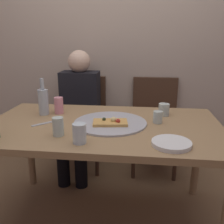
% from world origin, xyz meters
% --- Properties ---
extents(ground_plane, '(8.00, 8.00, 0.00)m').
position_xyz_m(ground_plane, '(0.00, 0.00, 0.00)').
color(ground_plane, brown).
extents(back_wall, '(6.00, 0.10, 2.60)m').
position_xyz_m(back_wall, '(0.00, 1.05, 1.30)').
color(back_wall, '#BCA893').
rests_on(back_wall, ground_plane).
extents(dining_table, '(1.55, 0.90, 0.74)m').
position_xyz_m(dining_table, '(0.00, 0.00, 0.66)').
color(dining_table, '#99754C').
rests_on(dining_table, ground_plane).
extents(pizza_tray, '(0.48, 0.48, 0.01)m').
position_xyz_m(pizza_tray, '(0.05, 0.01, 0.74)').
color(pizza_tray, '#ADADB2').
rests_on(pizza_tray, dining_table).
extents(pizza_slice_last, '(0.24, 0.16, 0.05)m').
position_xyz_m(pizza_slice_last, '(0.05, -0.03, 0.76)').
color(pizza_slice_last, tan).
rests_on(pizza_slice_last, pizza_tray).
extents(wine_bottle, '(0.07, 0.07, 0.27)m').
position_xyz_m(wine_bottle, '(-0.46, 0.16, 0.84)').
color(wine_bottle, '#B2BCC1').
rests_on(wine_bottle, dining_table).
extents(tumbler_near, '(0.07, 0.07, 0.11)m').
position_xyz_m(tumbler_near, '(-0.08, -0.32, 0.79)').
color(tumbler_near, silver).
rests_on(tumbler_near, dining_table).
extents(tumbler_far, '(0.06, 0.06, 0.11)m').
position_xyz_m(tumbler_far, '(-0.23, -0.23, 0.79)').
color(tumbler_far, '#B7C6BC').
rests_on(tumbler_far, dining_table).
extents(wine_glass, '(0.06, 0.06, 0.08)m').
position_xyz_m(wine_glass, '(0.36, 0.06, 0.78)').
color(wine_glass, '#B7C6BC').
rests_on(wine_glass, dining_table).
extents(short_glass, '(0.08, 0.08, 0.09)m').
position_xyz_m(short_glass, '(0.41, 0.24, 0.78)').
color(short_glass, '#B7C6BC').
rests_on(short_glass, dining_table).
extents(soda_can, '(0.07, 0.07, 0.12)m').
position_xyz_m(soda_can, '(-0.36, 0.20, 0.80)').
color(soda_can, pink).
rests_on(soda_can, dining_table).
extents(plate_stack, '(0.21, 0.21, 0.02)m').
position_xyz_m(plate_stack, '(0.41, -0.30, 0.75)').
color(plate_stack, white).
rests_on(plate_stack, dining_table).
extents(table_knife, '(0.17, 0.17, 0.01)m').
position_xyz_m(table_knife, '(-0.37, -0.03, 0.74)').
color(table_knife, '#B7B7BC').
rests_on(table_knife, dining_table).
extents(chair_left, '(0.44, 0.44, 0.90)m').
position_xyz_m(chair_left, '(-0.34, 0.85, 0.51)').
color(chair_left, '#472D1E').
rests_on(chair_left, ground_plane).
extents(chair_right, '(0.44, 0.44, 0.90)m').
position_xyz_m(chair_right, '(0.38, 0.85, 0.51)').
color(chair_right, '#472D1E').
rests_on(chair_right, ground_plane).
extents(guest_in_sweater, '(0.36, 0.56, 1.17)m').
position_xyz_m(guest_in_sweater, '(-0.34, 0.70, 0.64)').
color(guest_in_sweater, black).
rests_on(guest_in_sweater, ground_plane).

